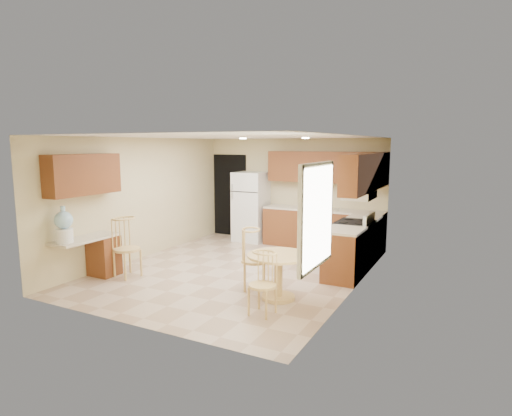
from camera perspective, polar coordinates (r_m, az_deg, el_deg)
The scene contains 30 objects.
floor at distance 8.17m, azimuth -2.72°, elevation -8.34°, with size 5.50×5.50×0.00m, color tan.
ceiling at distance 7.82m, azimuth -2.85°, elevation 9.48°, with size 4.50×5.50×0.02m, color white.
wall_back at distance 10.35m, azimuth 4.89°, elevation 2.29°, with size 4.50×0.02×2.50m, color beige.
wall_front at distance 5.72m, azimuth -16.76°, elevation -3.12°, with size 4.50×0.02×2.50m, color beige.
wall_left at distance 9.22m, azimuth -14.97°, elevation 1.27°, with size 0.02×5.50×2.50m, color beige.
wall_right at distance 7.05m, azimuth 13.24°, elevation -0.83°, with size 0.02×5.50×2.50m, color beige.
doorway at distance 11.14m, azimuth -3.50°, elevation 1.71°, with size 0.90×0.02×2.10m, color black.
base_cab_back at distance 9.89m, azimuth 8.85°, elevation -2.85°, with size 2.75×0.60×0.87m, color brown.
counter_back at distance 9.81m, azimuth 8.91°, elevation -0.24°, with size 2.75×0.63×0.04m, color beige.
base_cab_right_a at distance 9.04m, azimuth 14.12°, elevation -4.08°, with size 0.60×0.59×0.87m, color brown.
counter_right_a at distance 8.96m, azimuth 14.23°, elevation -1.24°, with size 0.63×0.59×0.04m, color beige.
base_cab_right_b at distance 7.67m, azimuth 11.59°, elevation -6.25°, with size 0.60×0.80×0.87m, color brown.
counter_right_b at distance 7.57m, azimuth 11.69°, elevation -2.92°, with size 0.63×0.80×0.04m, color beige.
upper_cab_back at distance 9.84m, azimuth 9.29°, elevation 5.40°, with size 2.75×0.33×0.70m, color brown.
upper_cab_right at distance 8.19m, azimuth 14.35°, elevation 4.63°, with size 0.33×2.42×0.70m, color brown.
upper_cab_left at distance 7.94m, azimuth -22.04°, elevation 4.16°, with size 0.33×1.40×0.70m, color brown.
sink at distance 9.82m, azimuth 8.78°, elevation -0.11°, with size 0.78×0.44×0.01m, color silver.
range_hood at distance 8.22m, azimuth 13.62°, elevation 1.66°, with size 0.50×0.76×0.14m, color silver.
desk_pedestal at distance 8.29m, azimuth -19.61°, elevation -6.00°, with size 0.48×0.42×0.72m, color brown.
desk_top at distance 7.96m, azimuth -21.74°, elevation -3.82°, with size 0.50×1.20×0.04m, color beige.
window at distance 5.26m, azimuth 8.13°, elevation -1.06°, with size 0.06×1.12×1.30m.
can_light_a at distance 9.11m, azimuth -1.76°, elevation 9.26°, with size 0.14×0.14×0.02m, color white.
can_light_b at distance 8.51m, azimuth 6.61°, elevation 9.26°, with size 0.14×0.14×0.02m, color white.
refrigerator at distance 10.49m, azimuth -0.68°, elevation 0.18°, with size 0.75×0.73×1.69m.
stove at distance 8.40m, azimuth 12.89°, elevation -4.76°, with size 0.65×0.76×1.09m.
dining_table at distance 6.61m, azimuth 3.01°, elevation -8.24°, with size 0.96×0.96×0.71m.
chair_table_a at distance 6.94m, azimuth -0.61°, elevation -6.19°, with size 0.44×0.56×0.99m.
chair_table_b at distance 5.93m, azimuth 0.49°, elevation -9.44°, with size 0.39×0.39×0.88m.
chair_desk at distance 7.92m, azimuth -17.38°, elevation -4.43°, with size 0.47×0.61×1.06m.
water_crock at distance 7.64m, azimuth -24.23°, elevation -2.22°, with size 0.29×0.29×0.60m.
Camera 1 is at (3.93, -6.76, 2.37)m, focal length 30.00 mm.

